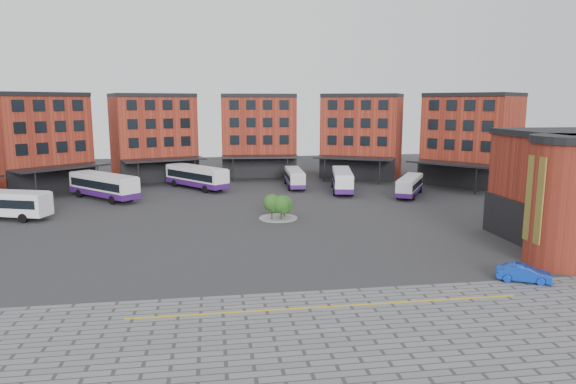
{
  "coord_description": "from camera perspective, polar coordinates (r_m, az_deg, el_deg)",
  "views": [
    {
      "loc": [
        -5.41,
        -44.94,
        13.24
      ],
      "look_at": [
        2.36,
        6.8,
        4.0
      ],
      "focal_mm": 32.0,
      "sensor_mm": 36.0,
      "label": 1
    }
  ],
  "objects": [
    {
      "name": "blue_car",
      "position": [
        42.44,
        24.71,
        -8.21
      ],
      "size": [
        4.07,
        2.93,
        1.28
      ],
      "primitive_type": "imported",
      "rotation": [
        0.0,
        0.0,
        1.11
      ],
      "color": "#0E37B6",
      "rests_on": "ground"
    },
    {
      "name": "main_building",
      "position": [
        83.41,
        -8.12,
        5.78
      ],
      "size": [
        94.14,
        42.48,
        14.6
      ],
      "color": "maroon",
      "rests_on": "ground"
    },
    {
      "name": "tree_island",
      "position": [
        58.24,
        -0.94,
        -1.52
      ],
      "size": [
        4.4,
        4.4,
        2.98
      ],
      "color": "gray",
      "rests_on": "ground"
    },
    {
      "name": "bus_f",
      "position": [
        74.82,
        13.37,
        0.71
      ],
      "size": [
        7.0,
        9.54,
        2.76
      ],
      "rotation": [
        0.0,
        0.0,
        -0.55
      ],
      "color": "silver",
      "rests_on": "ground"
    },
    {
      "name": "bus_a",
      "position": [
        66.89,
        -29.3,
        -1.02
      ],
      "size": [
        11.73,
        6.24,
        3.25
      ],
      "rotation": [
        0.0,
        0.0,
        1.24
      ],
      "color": "white",
      "rests_on": "ground"
    },
    {
      "name": "ground",
      "position": [
        47.16,
        -1.61,
        -6.29
      ],
      "size": [
        160.0,
        160.0,
        0.0
      ],
      "primitive_type": "plane",
      "color": "#28282B",
      "rests_on": "ground"
    },
    {
      "name": "bus_c",
      "position": [
        79.87,
        -10.14,
        1.69
      ],
      "size": [
        9.84,
        11.52,
        3.49
      ],
      "rotation": [
        0.0,
        0.0,
        0.66
      ],
      "color": "white",
      "rests_on": "ground"
    },
    {
      "name": "bus_e",
      "position": [
        76.72,
        6.05,
        1.34
      ],
      "size": [
        4.83,
        11.69,
        3.21
      ],
      "rotation": [
        0.0,
        0.0,
        -0.2
      ],
      "color": "white",
      "rests_on": "ground"
    },
    {
      "name": "bus_b",
      "position": [
        74.55,
        -19.81,
        0.68
      ],
      "size": [
        10.73,
        11.01,
        3.52
      ],
      "rotation": [
        0.0,
        0.0,
        0.76
      ],
      "color": "white",
      "rests_on": "ground"
    },
    {
      "name": "bus_d",
      "position": [
        80.17,
        0.73,
        1.61
      ],
      "size": [
        2.89,
        10.05,
        2.8
      ],
      "rotation": [
        0.0,
        0.0,
        -0.05
      ],
      "color": "silver",
      "rests_on": "ground"
    },
    {
      "name": "paving_zone",
      "position": [
        27.5,
        8.67,
        -18.87
      ],
      "size": [
        50.0,
        22.0,
        0.02
      ],
      "primitive_type": "cube",
      "color": "slate",
      "rests_on": "ground"
    },
    {
      "name": "yellow_line",
      "position": [
        34.45,
        4.67,
        -12.57
      ],
      "size": [
        26.0,
        0.15,
        0.02
      ],
      "primitive_type": "cube",
      "color": "gold",
      "rests_on": "paving_zone"
    }
  ]
}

